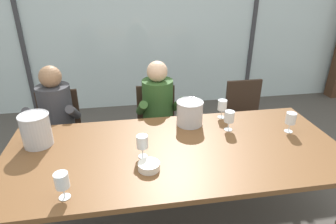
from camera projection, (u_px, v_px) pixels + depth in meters
The scene contains 19 objects.
ground at pixel (159, 158), 3.41m from camera, with size 14.00×14.00×0.00m, color #4C4742.
window_glass_panel at pixel (143, 25), 4.30m from camera, with size 7.78×0.03×2.60m, color silver.
window_mullion_left at pixel (19, 28), 4.02m from camera, with size 0.06×0.06×2.60m, color #38383D.
window_mullion_right at pixel (254, 22), 4.53m from camera, with size 0.06×0.06×2.60m, color #38383D.
hillside_vineyard at pixel (131, 20), 8.29m from camera, with size 13.78×2.40×1.63m, color #568942.
dining_table at pixel (175, 156), 2.21m from camera, with size 2.58×1.12×0.77m.
chair_near_curtain at pixel (60, 127), 3.03m from camera, with size 0.46×0.46×0.89m.
chair_left_of_center at pixel (156, 121), 3.15m from camera, with size 0.47×0.47×0.89m.
chair_center at pixel (245, 113), 3.32m from camera, with size 0.45×0.45×0.89m.
person_charcoal_jacket at pixel (56, 119), 2.81m from camera, with size 0.47×0.62×1.21m.
person_olive_shirt at pixel (159, 112), 2.96m from camera, with size 0.48×0.63×1.21m.
ice_bucket_primary at pixel (190, 113), 2.51m from camera, with size 0.24×0.24×0.22m.
ice_bucket_secondary at pixel (36, 130), 2.19m from camera, with size 0.23×0.23×0.26m.
tasting_bowl at pixel (149, 166), 1.95m from camera, with size 0.15×0.15×0.05m, color silver.
wine_glass_by_left_taster at pixel (291, 119), 2.38m from camera, with size 0.08×0.08×0.17m.
wine_glass_near_bucket at pixel (142, 143), 2.05m from camera, with size 0.08×0.08×0.17m.
wine_glass_center_pour at pixel (222, 105), 2.63m from camera, with size 0.08×0.08×0.17m.
wine_glass_by_right_taster at pixel (62, 182), 1.66m from camera, with size 0.08×0.08×0.17m.
wine_glass_spare_empty at pixel (229, 117), 2.41m from camera, with size 0.08×0.08×0.17m.
Camera 1 is at (-0.36, -1.82, 1.96)m, focal length 30.58 mm.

